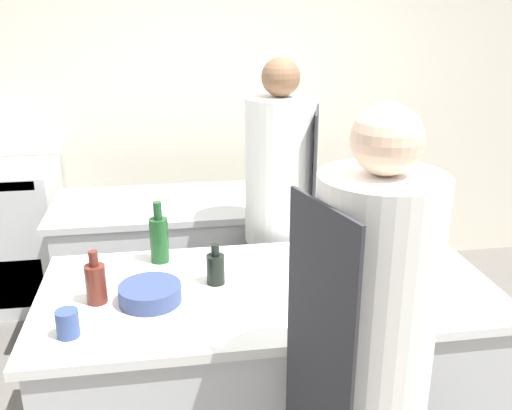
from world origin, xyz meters
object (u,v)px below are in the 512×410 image
at_px(chef_at_prep_near, 367,383).
at_px(bottle_olive_oil, 216,268).
at_px(chef_at_stove, 279,226).
at_px(bottle_vinegar, 353,291).
at_px(bottle_wine, 159,238).
at_px(cup, 68,324).
at_px(bottle_cooking_oil, 96,282).
at_px(bowl_prep_small, 150,293).
at_px(bowl_mixing_large, 320,279).

bearing_deg(chef_at_prep_near, bottle_olive_oil, 12.05).
bearing_deg(chef_at_stove, bottle_vinegar, 22.85).
xyz_separation_m(bottle_wine, cup, (-0.33, -0.60, -0.07)).
bearing_deg(bottle_cooking_oil, chef_at_stove, 38.59).
relative_size(bottle_olive_oil, bottle_vinegar, 0.85).
relative_size(bowl_prep_small, cup, 2.45).
relative_size(bottle_wine, bowl_prep_small, 1.15).
height_order(chef_at_prep_near, bottle_vinegar, chef_at_prep_near).
distance_m(chef_at_stove, bowl_mixing_large, 0.71).
xyz_separation_m(chef_at_stove, cup, (-0.98, -0.96, 0.05)).
relative_size(chef_at_stove, bottle_cooking_oil, 7.98).
relative_size(bottle_cooking_oil, bowl_mixing_large, 1.34).
relative_size(chef_at_stove, bottle_vinegar, 8.45).
xyz_separation_m(chef_at_prep_near, cup, (-0.99, 0.43, 0.06)).
bearing_deg(bowl_mixing_large, chef_at_stove, 93.24).
relative_size(bowl_mixing_large, bowl_prep_small, 0.66).
xyz_separation_m(bottle_cooking_oil, bowl_mixing_large, (0.94, 0.01, -0.06)).
height_order(chef_at_stove, cup, chef_at_stove).
relative_size(chef_at_stove, bowl_prep_small, 7.07).
distance_m(bottle_olive_oil, bottle_cooking_oil, 0.50).
bearing_deg(bottle_vinegar, bowl_prep_small, 166.00).
height_order(bottle_cooking_oil, bowl_prep_small, bottle_cooking_oil).
bearing_deg(chef_at_stove, bottle_olive_oil, -16.68).
bearing_deg(bottle_olive_oil, chef_at_prep_near, -61.23).
bearing_deg(bottle_cooking_oil, bowl_mixing_large, 0.65).
bearing_deg(bottle_olive_oil, chef_at_stove, 57.05).
bearing_deg(bottle_wine, cup, -119.02).
bearing_deg(bowl_mixing_large, cup, -166.01).
bearing_deg(chef_at_prep_near, bottle_cooking_oil, 36.88).
relative_size(bottle_wine, bottle_cooking_oil, 1.30).
bearing_deg(bottle_wine, bottle_olive_oil, -47.83).
distance_m(chef_at_prep_near, cup, 1.08).
xyz_separation_m(bottle_olive_oil, bowl_mixing_large, (0.44, -0.08, -0.05)).
bearing_deg(bottle_wine, bottle_cooking_oil, -125.44).
distance_m(chef_at_prep_near, bowl_mixing_large, 0.68).
xyz_separation_m(chef_at_stove, bowl_prep_small, (-0.68, -0.75, 0.04)).
height_order(bottle_olive_oil, bowl_mixing_large, bottle_olive_oil).
bearing_deg(bottle_vinegar, bottle_wine, 142.22).
relative_size(chef_at_prep_near, chef_at_stove, 1.00).
distance_m(bottle_olive_oil, bottle_wine, 0.36).
height_order(chef_at_stove, bowl_prep_small, chef_at_stove).
xyz_separation_m(bottle_cooking_oil, cup, (-0.08, -0.24, -0.04)).
bearing_deg(chef_at_stove, cup, -29.25).
relative_size(chef_at_prep_near, bowl_prep_small, 7.08).
height_order(bottle_vinegar, cup, bottle_vinegar).
distance_m(chef_at_stove, bottle_vinegar, 0.95).
height_order(chef_at_stove, bottle_cooking_oil, chef_at_stove).
relative_size(bottle_olive_oil, bottle_cooking_oil, 0.80).
height_order(chef_at_prep_near, cup, chef_at_prep_near).
bearing_deg(bottle_cooking_oil, cup, -107.98).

